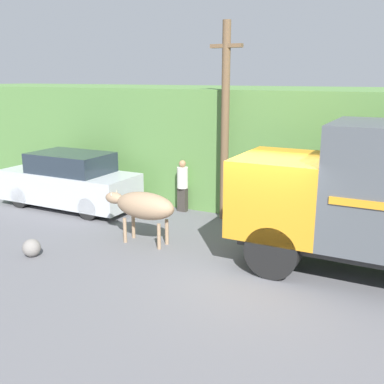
% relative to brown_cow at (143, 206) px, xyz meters
% --- Properties ---
extents(ground_plane, '(60.00, 60.00, 0.00)m').
position_rel_brown_cow_xyz_m(ground_plane, '(3.01, -0.27, -0.96)').
color(ground_plane, slate).
extents(hillside_embankment, '(32.00, 5.61, 3.67)m').
position_rel_brown_cow_xyz_m(hillside_embankment, '(3.01, 5.90, 0.87)').
color(hillside_embankment, '#568442').
rests_on(hillside_embankment, ground_plane).
extents(building_backdrop, '(5.74, 2.70, 3.19)m').
position_rel_brown_cow_xyz_m(building_backdrop, '(-3.88, 4.48, 0.65)').
color(building_backdrop, '#99ADB7').
rests_on(building_backdrop, ground_plane).
extents(brown_cow, '(1.98, 0.67, 1.31)m').
position_rel_brown_cow_xyz_m(brown_cow, '(0.00, 0.00, 0.00)').
color(brown_cow, '#9E7F60').
rests_on(brown_cow, ground_plane).
extents(parked_suv, '(4.43, 1.73, 1.75)m').
position_rel_brown_cow_xyz_m(parked_suv, '(-3.81, 1.61, -0.12)').
color(parked_suv, silver).
rests_on(parked_suv, ground_plane).
extents(pedestrian_on_hill, '(0.35, 0.35, 1.60)m').
position_rel_brown_cow_xyz_m(pedestrian_on_hill, '(-0.44, 2.84, -0.09)').
color(pedestrian_on_hill, '#38332D').
rests_on(pedestrian_on_hill, ground_plane).
extents(utility_pole, '(0.90, 0.23, 5.49)m').
position_rel_brown_cow_xyz_m(utility_pole, '(0.96, 2.76, 1.90)').
color(utility_pole, brown).
rests_on(utility_pole, ground_plane).
extents(roadside_rock, '(0.42, 0.42, 0.42)m').
position_rel_brown_cow_xyz_m(roadside_rock, '(-1.83, -1.92, -0.75)').
color(roadside_rock, gray).
rests_on(roadside_rock, ground_plane).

